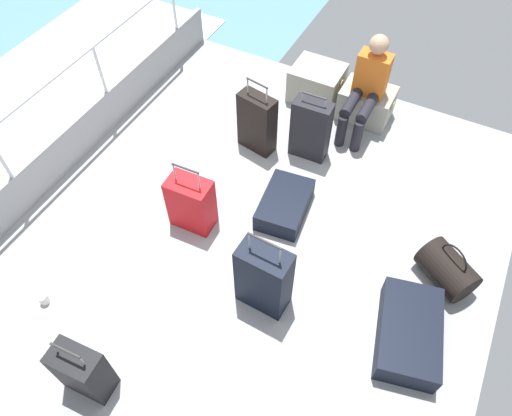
# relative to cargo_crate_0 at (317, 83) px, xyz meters

# --- Properties ---
(ground_plane) EXTENTS (4.40, 5.20, 0.06)m
(ground_plane) POSITION_rel_cargo_crate_0_xyz_m (0.30, -2.18, -0.24)
(ground_plane) COLOR #939699
(gunwale_port) EXTENTS (0.06, 5.20, 0.45)m
(gunwale_port) POSITION_rel_cargo_crate_0_xyz_m (-1.87, -2.18, 0.02)
(gunwale_port) COLOR #939699
(gunwale_port) RESTS_ON ground_plane
(railing_port) EXTENTS (0.04, 4.20, 1.02)m
(railing_port) POSITION_rel_cargo_crate_0_xyz_m (-1.87, -2.18, 0.57)
(railing_port) COLOR silver
(railing_port) RESTS_ON ground_plane
(cargo_crate_0) EXTENTS (0.61, 0.49, 0.42)m
(cargo_crate_0) POSITION_rel_cargo_crate_0_xyz_m (0.00, 0.00, 0.00)
(cargo_crate_0) COLOR #9E9989
(cargo_crate_0) RESTS_ON ground_plane
(cargo_crate_1) EXTENTS (0.61, 0.43, 0.39)m
(cargo_crate_1) POSITION_rel_cargo_crate_0_xyz_m (0.64, -0.07, -0.02)
(cargo_crate_1) COLOR gray
(cargo_crate_1) RESTS_ON ground_plane
(passenger_seated) EXTENTS (0.34, 0.66, 1.09)m
(passenger_seated) POSITION_rel_cargo_crate_0_xyz_m (0.64, -0.25, 0.36)
(passenger_seated) COLOR orange
(passenger_seated) RESTS_ON ground_plane
(suitcase_1) EXTENTS (0.64, 0.89, 0.24)m
(suitcase_1) POSITION_rel_cargo_crate_0_xyz_m (1.86, -2.49, -0.09)
(suitcase_1) COLOR black
(suitcase_1) RESTS_ON ground_plane
(suitcase_2) EXTENTS (0.50, 0.70, 0.21)m
(suitcase_2) POSITION_rel_cargo_crate_0_xyz_m (0.41, -1.75, -0.11)
(suitcase_2) COLOR black
(suitcase_2) RESTS_ON ground_plane
(suitcase_3) EXTENTS (0.43, 0.26, 0.86)m
(suitcase_3) POSITION_rel_cargo_crate_0_xyz_m (-0.24, -1.07, 0.13)
(suitcase_3) COLOR black
(suitcase_3) RESTS_ON ground_plane
(suitcase_4) EXTENTS (0.41, 0.27, 0.77)m
(suitcase_4) POSITION_rel_cargo_crate_0_xyz_m (-0.31, -2.27, 0.08)
(suitcase_4) COLOR red
(suitcase_4) RESTS_ON ground_plane
(suitcase_5) EXTENTS (0.38, 0.24, 0.68)m
(suitcase_5) POSITION_rel_cargo_crate_0_xyz_m (-0.19, -3.95, 0.06)
(suitcase_5) COLOR black
(suitcase_5) RESTS_ON ground_plane
(suitcase_6) EXTENTS (0.44, 0.26, 0.91)m
(suitcase_6) POSITION_rel_cargo_crate_0_xyz_m (0.66, -2.70, 0.15)
(suitcase_6) COLOR black
(suitcase_6) RESTS_ON ground_plane
(suitcase_7) EXTENTS (0.40, 0.21, 0.79)m
(suitcase_7) POSITION_rel_cargo_crate_0_xyz_m (0.30, -0.91, 0.14)
(suitcase_7) COLOR black
(suitcase_7) RESTS_ON ground_plane
(duffel_bag) EXTENTS (0.58, 0.54, 0.48)m
(duffel_bag) POSITION_rel_cargo_crate_0_xyz_m (1.99, -1.80, -0.04)
(duffel_bag) COLOR black
(duffel_bag) RESTS_ON ground_plane
(paper_cup) EXTENTS (0.08, 0.08, 0.10)m
(paper_cup) POSITION_rel_cargo_crate_0_xyz_m (-1.00, -3.60, -0.16)
(paper_cup) COLOR white
(paper_cup) RESTS_ON ground_plane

